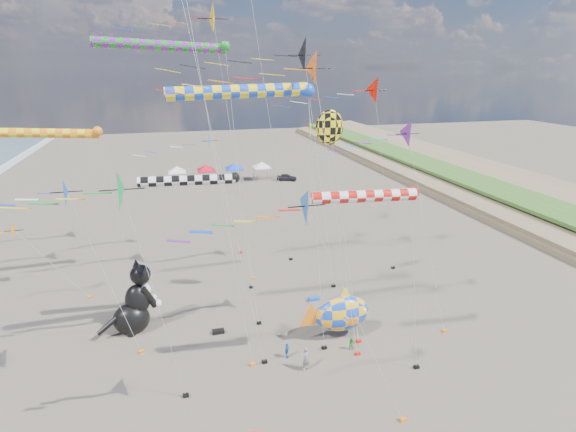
% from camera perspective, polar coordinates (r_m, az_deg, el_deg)
% --- Properties ---
extents(delta_kite_0, '(9.27, 1.57, 7.81)m').
position_cam_1_polar(delta_kite_0, '(42.95, -31.57, -1.89)').
color(delta_kite_0, orange).
rests_on(delta_kite_0, ground).
extents(delta_kite_1, '(11.89, 2.52, 18.95)m').
position_cam_1_polar(delta_kite_1, '(41.31, 9.85, 15.22)').
color(delta_kite_1, red).
rests_on(delta_kite_1, ground).
extents(delta_kite_2, '(10.56, 2.57, 14.79)m').
position_cam_1_polar(delta_kite_2, '(24.84, -22.06, 2.48)').
color(delta_kite_2, '#128B42').
rests_on(delta_kite_2, ground).
extents(delta_kite_4, '(10.17, 1.70, 13.32)m').
position_cam_1_polar(delta_kite_4, '(46.22, -12.11, 8.67)').
color(delta_kite_4, '#1999E2').
rests_on(delta_kite_4, ground).
extents(delta_kite_5, '(11.22, 2.64, 24.51)m').
position_cam_1_polar(delta_kite_5, '(39.12, -10.60, 23.12)').
color(delta_kite_5, '#FBB108').
rests_on(delta_kite_5, ground).
extents(delta_kite_7, '(10.42, 2.00, 14.50)m').
position_cam_1_polar(delta_kite_7, '(20.67, 4.72, 0.57)').
color(delta_kite_7, blue).
rests_on(delta_kite_7, ground).
extents(delta_kite_8, '(9.26, 1.97, 16.37)m').
position_cam_1_polar(delta_kite_8, '(30.71, 16.30, 9.33)').
color(delta_kite_8, purple).
rests_on(delta_kite_8, ground).
extents(delta_kite_9, '(11.00, 2.17, 13.23)m').
position_cam_1_polar(delta_kite_9, '(31.17, -28.39, 1.91)').
color(delta_kite_9, blue).
rests_on(delta_kite_9, ground).
extents(delta_kite_10, '(13.61, 3.08, 22.06)m').
position_cam_1_polar(delta_kite_10, '(36.94, 2.04, 19.59)').
color(delta_kite_10, black).
rests_on(delta_kite_10, ground).
extents(delta_kite_11, '(11.38, 2.09, 20.56)m').
position_cam_1_polar(delta_kite_11, '(26.13, 1.49, 17.65)').
color(delta_kite_11, orange).
rests_on(delta_kite_11, ground).
extents(windsock_0, '(11.36, 0.81, 21.46)m').
position_cam_1_polar(windsock_0, '(37.10, -15.18, 20.05)').
color(windsock_0, '#188622').
rests_on(windsock_0, ground).
extents(windsock_1, '(9.65, 0.75, 15.20)m').
position_cam_1_polar(windsock_1, '(38.71, -28.32, 9.17)').
color(windsock_1, orange).
rests_on(windsock_1, ground).
extents(windsock_2, '(9.97, 0.82, 18.59)m').
position_cam_1_polar(windsock_2, '(26.78, -5.32, 15.33)').
color(windsock_2, blue).
rests_on(windsock_2, ground).
extents(windsock_3, '(8.24, 0.75, 12.48)m').
position_cam_1_polar(windsock_3, '(31.74, -11.96, 4.38)').
color(windsock_3, black).
rests_on(windsock_3, ground).
extents(windsock_4, '(7.82, 0.75, 12.89)m').
position_cam_1_polar(windsock_4, '(26.09, 10.43, 2.40)').
color(windsock_4, red).
rests_on(windsock_4, ground).
extents(angelfish_kite, '(3.74, 3.02, 16.50)m').
position_cam_1_polar(angelfish_kite, '(34.58, 4.99, 10.93)').
color(angelfish_kite, yellow).
rests_on(angelfish_kite, ground).
extents(cat_inflatable, '(4.65, 3.43, 5.64)m').
position_cam_1_polar(cat_inflatable, '(36.68, -19.05, -9.77)').
color(cat_inflatable, black).
rests_on(cat_inflatable, ground).
extents(fish_inflatable, '(5.61, 1.98, 4.20)m').
position_cam_1_polar(fish_inflatable, '(34.49, 6.81, -12.18)').
color(fish_inflatable, blue).
rests_on(fish_inflatable, ground).
extents(person_adult, '(0.77, 0.70, 1.76)m').
position_cam_1_polar(person_adult, '(31.65, 2.32, -17.67)').
color(person_adult, slate).
rests_on(person_adult, ground).
extents(child_green, '(0.59, 0.53, 1.00)m').
position_cam_1_polar(child_green, '(33.99, 8.08, -15.81)').
color(child_green, '#20902E').
rests_on(child_green, ground).
extents(child_blue, '(0.62, 0.72, 1.16)m').
position_cam_1_polar(child_blue, '(32.90, -0.14, -16.72)').
color(child_blue, '#2E73B9').
rests_on(child_blue, ground).
extents(kite_bag_1, '(0.90, 0.44, 0.30)m').
position_cam_1_polar(kite_bag_1, '(40.19, 3.28, -10.45)').
color(kite_bag_1, blue).
rests_on(kite_bag_1, ground).
extents(kite_bag_2, '(0.90, 0.44, 0.30)m').
position_cam_1_polar(kite_bag_2, '(36.09, -8.85, -14.29)').
color(kite_bag_2, black).
rests_on(kite_bag_2, ground).
extents(tent_row, '(19.20, 4.20, 3.80)m').
position_cam_1_polar(tent_row, '(80.80, -8.61, 6.46)').
color(tent_row, silver).
rests_on(tent_row, ground).
extents(parked_car, '(3.87, 2.74, 1.22)m').
position_cam_1_polar(parked_car, '(81.52, -0.15, 4.94)').
color(parked_car, '#26262D').
rests_on(parked_car, ground).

